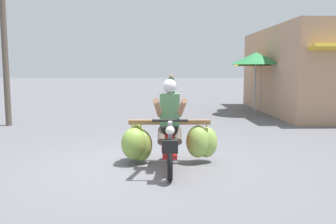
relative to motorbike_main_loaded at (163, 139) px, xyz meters
name	(u,v)px	position (x,y,z in m)	size (l,w,h in m)	color
ground_plane	(144,166)	(-0.36, -0.06, -0.48)	(120.00, 120.00, 0.00)	slate
motorbike_main_loaded	(163,139)	(0.00, 0.00, 0.00)	(1.83, 1.80, 1.58)	black
motorbike_distant_ahead_left	(171,88)	(0.70, 14.99, 0.09)	(0.57, 1.61, 1.40)	black
shopfront_building	(323,71)	(6.49, 7.69, 1.18)	(4.70, 7.36, 3.31)	tan
market_umbrella_near_shop	(256,58)	(3.59, 7.04, 1.65)	(1.91, 1.91, 2.36)	#99999E
market_umbrella_further_along	(262,60)	(4.14, 8.14, 1.60)	(2.31, 2.31, 2.30)	#99999E
utility_pole	(3,25)	(-4.72, 4.67, 2.56)	(0.18, 0.18, 6.07)	brown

